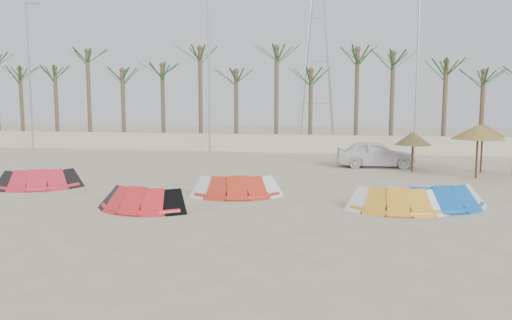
% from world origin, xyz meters
% --- Properties ---
extents(ground, '(120.00, 120.00, 0.00)m').
position_xyz_m(ground, '(0.00, 0.00, 0.00)').
color(ground, beige).
rests_on(ground, ground).
extents(boundary_wall, '(60.00, 0.30, 1.30)m').
position_xyz_m(boundary_wall, '(0.00, 22.00, 0.65)').
color(boundary_wall, beige).
rests_on(boundary_wall, ground).
extents(palm_line, '(52.00, 4.00, 7.70)m').
position_xyz_m(palm_line, '(0.67, 23.50, 6.44)').
color(palm_line, brown).
rests_on(palm_line, ground).
extents(lamp_a, '(1.25, 0.14, 11.00)m').
position_xyz_m(lamp_a, '(-19.96, 20.00, 5.77)').
color(lamp_a, '#A5A8AD').
rests_on(lamp_a, ground).
extents(lamp_b, '(1.25, 0.14, 11.00)m').
position_xyz_m(lamp_b, '(-5.96, 20.00, 5.77)').
color(lamp_b, '#A5A8AD').
rests_on(lamp_b, ground).
extents(lamp_c, '(1.25, 0.14, 11.00)m').
position_xyz_m(lamp_c, '(8.04, 20.00, 5.77)').
color(lamp_c, '#A5A8AD').
rests_on(lamp_c, ground).
extents(pylon, '(3.00, 3.00, 14.00)m').
position_xyz_m(pylon, '(1.00, 28.00, 0.00)').
color(pylon, '#A5A8AD').
rests_on(pylon, ground).
extents(kite_red_left, '(3.84, 2.77, 0.90)m').
position_xyz_m(kite_red_left, '(-9.24, 5.14, 0.42)').
color(kite_red_left, red).
rests_on(kite_red_left, ground).
extents(kite_red_mid, '(3.36, 1.90, 0.90)m').
position_xyz_m(kite_red_mid, '(-3.15, 1.83, 0.42)').
color(kite_red_mid, red).
rests_on(kite_red_mid, ground).
extents(kite_red_right, '(3.67, 2.20, 0.90)m').
position_xyz_m(kite_red_right, '(-0.50, 4.90, 0.42)').
color(kite_red_right, red).
rests_on(kite_red_right, ground).
extents(kite_orange, '(3.27, 1.61, 0.90)m').
position_xyz_m(kite_orange, '(5.42, 3.24, 0.42)').
color(kite_orange, gold).
rests_on(kite_orange, ground).
extents(kite_blue, '(4.08, 2.75, 0.90)m').
position_xyz_m(kite_blue, '(6.83, 4.04, 0.42)').
color(kite_blue, blue).
rests_on(kite_blue, ground).
extents(parasol_left, '(1.90, 1.90, 2.14)m').
position_xyz_m(parasol_left, '(7.06, 13.04, 1.78)').
color(parasol_left, '#4C331E').
rests_on(parasol_left, ground).
extents(parasol_mid, '(2.49, 2.49, 2.60)m').
position_xyz_m(parasol_mid, '(9.87, 11.42, 2.24)').
color(parasol_mid, '#4C331E').
rests_on(parasol_mid, ground).
extents(parasol_right, '(2.14, 2.14, 2.61)m').
position_xyz_m(parasol_right, '(10.57, 13.45, 2.25)').
color(parasol_right, '#4C331E').
rests_on(parasol_right, ground).
extents(car, '(4.55, 2.17, 1.50)m').
position_xyz_m(car, '(5.24, 14.67, 0.75)').
color(car, white).
rests_on(car, ground).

